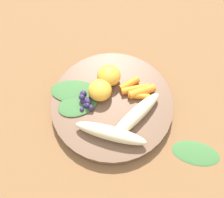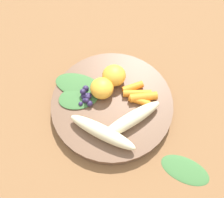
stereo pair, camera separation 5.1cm
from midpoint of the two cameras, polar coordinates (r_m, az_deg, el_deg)
ground_plane at (r=0.54m, az=-2.70°, el=-1.89°), size 2.40×2.40×0.00m
bowl at (r=0.53m, az=-2.75°, el=-1.35°), size 0.27×0.27×0.02m
banana_peeled_left at (r=0.49m, az=2.74°, el=-4.36°), size 0.15×0.06×0.03m
banana_peeled_right at (r=0.47m, az=-3.47°, el=-8.66°), size 0.07×0.15×0.03m
orange_segment_near at (r=0.51m, az=-5.94°, el=1.72°), size 0.05×0.05×0.04m
orange_segment_far at (r=0.53m, az=-3.53°, el=5.52°), size 0.05×0.05×0.04m
carrot_front at (r=0.52m, az=3.74°, el=0.51°), size 0.03×0.05×0.01m
carrot_mid_left at (r=0.52m, az=4.55°, el=1.62°), size 0.06×0.05×0.02m
carrot_mid_right at (r=0.52m, az=2.89°, el=2.21°), size 0.06×0.06×0.02m
carrot_rear at (r=0.53m, az=1.50°, el=3.50°), size 0.05×0.03×0.02m
blueberry_pile at (r=0.51m, az=-9.29°, el=-0.87°), size 0.05×0.05×0.02m
kale_leaf_left at (r=0.54m, az=-11.69°, el=1.55°), size 0.10×0.13×0.00m
kale_leaf_right at (r=0.52m, az=-11.01°, el=-1.42°), size 0.11×0.10×0.00m
kale_leaf_stray at (r=0.51m, az=16.97°, el=-13.20°), size 0.08×0.11×0.01m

